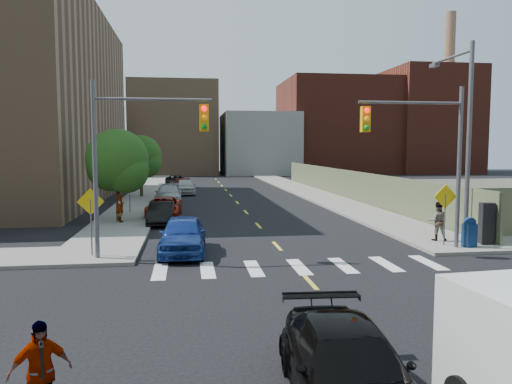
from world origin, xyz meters
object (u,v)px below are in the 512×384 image
object	(u,v)px
parked_car_black	(161,213)
parked_car_silver	(168,194)
parked_car_blue	(183,235)
parked_car_white	(185,186)
black_sedan	(348,369)
payphone	(486,223)
pedestrian_east	(438,221)
parked_car_red	(164,207)
parked_car_maroon	(182,185)
mailbox	(469,233)
pedestrian_sw	(40,372)
pedestrian_west	(120,205)
parked_car_grey	(175,181)

from	to	relation	value
parked_car_black	parked_car_silver	bearing A→B (deg)	92.26
parked_car_blue	parked_car_white	bearing A→B (deg)	92.72
parked_car_black	parked_car_silver	xyz separation A→B (m)	(0.00, 10.93, 0.09)
parked_car_silver	black_sedan	size ratio (longest dim) A/B	1.05
parked_car_silver	payphone	size ratio (longest dim) A/B	2.74
payphone	pedestrian_east	world-z (taller)	payphone
parked_car_red	black_sedan	world-z (taller)	black_sedan
parked_car_maroon	pedestrian_east	world-z (taller)	pedestrian_east
mailbox	parked_car_red	bearing A→B (deg)	126.21
pedestrian_east	pedestrian_sw	size ratio (longest dim) A/B	1.10
pedestrian_east	pedestrian_sw	world-z (taller)	pedestrian_east
parked_car_black	black_sedan	xyz separation A→B (m)	(4.17, -21.27, 0.06)
parked_car_black	pedestrian_east	bearing A→B (deg)	-28.39
parked_car_red	parked_car_maroon	bearing A→B (deg)	89.30
pedestrian_west	pedestrian_sw	size ratio (longest dim) A/B	1.19
parked_car_grey	payphone	distance (m)	38.20
parked_car_red	parked_car_white	xyz separation A→B (m)	(1.29, 15.07, 0.13)
parked_car_white	parked_car_black	bearing A→B (deg)	-98.76
parked_car_maroon	pedestrian_west	xyz separation A→B (m)	(-3.36, -20.66, 0.44)
black_sedan	pedestrian_west	bearing A→B (deg)	110.22
parked_car_blue	parked_car_red	xyz separation A→B (m)	(-1.30, 11.55, -0.16)
parked_car_grey	mailbox	size ratio (longest dim) A/B	3.81
pedestrian_west	pedestrian_east	size ratio (longest dim) A/B	1.08
parked_car_blue	pedestrian_east	bearing A→B (deg)	5.61
parked_car_blue	black_sedan	size ratio (longest dim) A/B	0.96
black_sedan	pedestrian_east	bearing A→B (deg)	60.49
parked_car_blue	mailbox	bearing A→B (deg)	-1.95
parked_car_blue	parked_car_black	distance (m)	8.37
parked_car_white	pedestrian_sw	xyz separation A→B (m)	(-2.09, -39.62, 0.21)
parked_car_maroon	mailbox	distance (m)	32.69
parked_car_blue	black_sedan	world-z (taller)	parked_car_blue
parked_car_silver	pedestrian_sw	size ratio (longest dim) A/B	3.09
mailbox	pedestrian_east	world-z (taller)	pedestrian_east
parked_car_white	parked_car_maroon	xyz separation A→B (m)	(-0.28, 2.55, -0.07)
parked_car_grey	black_sedan	bearing A→B (deg)	-87.70
parked_car_maroon	payphone	xyz separation A→B (m)	(13.69, -29.67, 0.39)
pedestrian_west	payphone	bearing A→B (deg)	-141.22
payphone	black_sedan	bearing A→B (deg)	-128.21
parked_car_black	parked_car_grey	world-z (taller)	parked_car_grey
parked_car_silver	parked_car_black	bearing A→B (deg)	-90.03
parked_car_maroon	parked_car_grey	bearing A→B (deg)	100.58
parked_car_red	pedestrian_east	size ratio (longest dim) A/B	2.51
payphone	parked_car_silver	bearing A→B (deg)	128.63
pedestrian_west	parked_car_blue	bearing A→B (deg)	179.79
parked_car_red	parked_car_silver	distance (m)	7.65
parked_car_black	payphone	xyz separation A→B (m)	(14.70, -8.76, 0.43)
black_sedan	mailbox	world-z (taller)	mailbox
parked_car_black	pedestrian_east	xyz separation A→B (m)	(12.96, -7.68, 0.40)
parked_car_white	mailbox	world-z (taller)	parked_car_white
parked_car_black	mailbox	distance (m)	16.45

